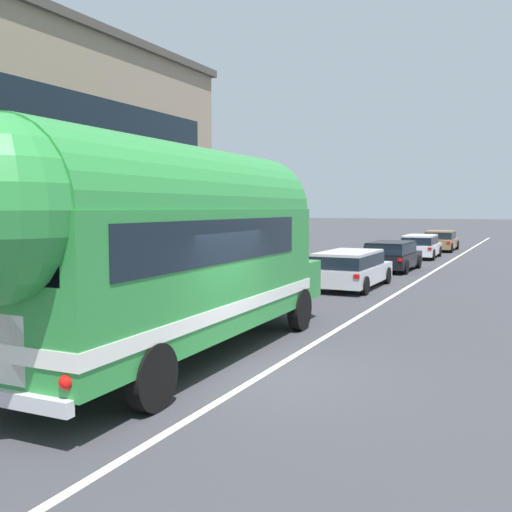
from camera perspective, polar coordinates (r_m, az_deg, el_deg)
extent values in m
plane|color=#38383D|center=(10.42, 0.67, -11.57)|extent=(300.00, 300.00, 0.00)
cube|color=silver|center=(21.67, 14.35, -3.15)|extent=(0.14, 80.00, 0.01)
cube|color=silver|center=(22.73, 4.91, -2.66)|extent=(0.12, 80.00, 0.01)
cube|color=black|center=(14.78, -21.01, 0.05)|extent=(0.08, 14.82, 1.20)
cube|color=black|center=(14.93, -21.42, 13.57)|extent=(0.08, 14.82, 1.20)
cube|color=#2D8C3D|center=(11.08, -7.98, -1.40)|extent=(2.69, 8.18, 2.30)
cylinder|color=#2D8C3D|center=(11.01, -8.05, 4.55)|extent=(2.64, 8.08, 2.45)
cube|color=#2D8C3D|center=(15.31, 1.57, -2.20)|extent=(2.29, 1.35, 0.95)
cube|color=silver|center=(11.17, -7.94, -4.72)|extent=(2.73, 8.22, 0.24)
cube|color=black|center=(10.78, -8.87, 1.61)|extent=(2.68, 6.38, 0.76)
cube|color=black|center=(7.94, -23.82, 0.52)|extent=(2.00, 0.13, 0.84)
cube|color=silver|center=(8.12, -23.57, -8.31)|extent=(0.80, 0.08, 0.90)
sphere|color=red|center=(7.46, -18.04, -11.68)|extent=(0.20, 0.20, 0.20)
cube|color=black|center=(14.66, 0.67, 2.68)|extent=(2.14, 0.15, 0.96)
cube|color=silver|center=(15.96, 2.54, -2.37)|extent=(0.90, 0.12, 0.56)
cylinder|color=black|center=(14.96, -4.15, -4.60)|extent=(0.28, 1.01, 1.00)
cylinder|color=black|center=(14.00, 4.31, -5.25)|extent=(0.28, 1.01, 1.00)
cylinder|color=black|center=(10.14, -21.24, -9.44)|extent=(0.28, 1.01, 1.00)
cylinder|color=black|center=(8.66, -10.15, -11.61)|extent=(0.28, 1.01, 1.00)
cube|color=silver|center=(21.65, 9.41, -1.70)|extent=(1.91, 4.65, 0.60)
cube|color=silver|center=(21.14, 9.07, -0.28)|extent=(1.71, 3.40, 0.55)
cube|color=black|center=(21.14, 9.07, -0.36)|extent=(1.77, 3.44, 0.43)
cube|color=red|center=(19.69, 5.18, -1.77)|extent=(0.20, 0.04, 0.14)
cube|color=red|center=(19.18, 9.83, -1.99)|extent=(0.20, 0.04, 0.14)
cylinder|color=black|center=(23.48, 8.40, -1.68)|extent=(0.20, 0.64, 0.64)
cylinder|color=black|center=(23.01, 12.72, -1.87)|extent=(0.20, 0.64, 0.64)
cylinder|color=black|center=(20.43, 5.67, -2.61)|extent=(0.20, 0.64, 0.64)
cylinder|color=black|center=(19.88, 10.60, -2.87)|extent=(0.20, 0.64, 0.64)
cube|color=black|center=(27.97, 13.30, -0.31)|extent=(1.90, 4.28, 0.60)
cube|color=black|center=(27.46, 13.09, 0.80)|extent=(1.69, 3.03, 0.55)
cube|color=black|center=(27.46, 13.09, 0.74)|extent=(1.75, 3.07, 0.43)
cube|color=red|center=(26.09, 10.50, -0.23)|extent=(0.20, 0.04, 0.14)
cube|color=red|center=(25.69, 13.95, -0.36)|extent=(0.20, 0.04, 0.14)
cylinder|color=black|center=(29.58, 12.26, -0.42)|extent=(0.21, 0.64, 0.64)
cylinder|color=black|center=(29.19, 15.63, -0.55)|extent=(0.21, 0.64, 0.64)
cylinder|color=black|center=(26.83, 10.75, -0.91)|extent=(0.21, 0.64, 0.64)
cylinder|color=black|center=(26.40, 14.44, -1.07)|extent=(0.21, 0.64, 0.64)
cube|color=white|center=(35.26, 15.90, 0.66)|extent=(1.88, 4.32, 0.60)
cube|color=white|center=(34.76, 15.81, 1.55)|extent=(1.65, 3.06, 0.55)
cube|color=black|center=(34.76, 15.81, 1.50)|extent=(1.71, 3.10, 0.43)
cube|color=red|center=(33.26, 14.06, 0.77)|extent=(0.20, 0.05, 0.14)
cube|color=red|center=(33.02, 16.67, 0.68)|extent=(0.20, 0.05, 0.14)
cylinder|color=black|center=(36.82, 14.93, 0.53)|extent=(0.22, 0.65, 0.64)
cylinder|color=black|center=(36.58, 17.53, 0.44)|extent=(0.22, 0.65, 0.64)
cylinder|color=black|center=(34.00, 14.13, 0.21)|extent=(0.22, 0.65, 0.64)
cylinder|color=black|center=(33.74, 16.95, 0.11)|extent=(0.22, 0.65, 0.64)
cube|color=olive|center=(41.68, 17.63, 1.22)|extent=(1.91, 4.72, 0.60)
cube|color=olive|center=(41.53, 17.63, 2.00)|extent=(1.70, 2.37, 0.55)
cube|color=black|center=(41.53, 17.63, 1.96)|extent=(1.76, 2.41, 0.43)
cube|color=red|center=(39.46, 15.98, 1.33)|extent=(0.20, 0.04, 0.14)
cube|color=red|center=(39.23, 18.35, 1.26)|extent=(0.20, 0.04, 0.14)
cylinder|color=black|center=(43.46, 16.75, 1.11)|extent=(0.20, 0.64, 0.64)
cylinder|color=black|center=(43.22, 19.11, 1.03)|extent=(0.20, 0.64, 0.64)
cylinder|color=black|center=(40.20, 16.03, 0.85)|extent=(0.20, 0.64, 0.64)
cylinder|color=black|center=(39.94, 18.58, 0.76)|extent=(0.20, 0.64, 0.64)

